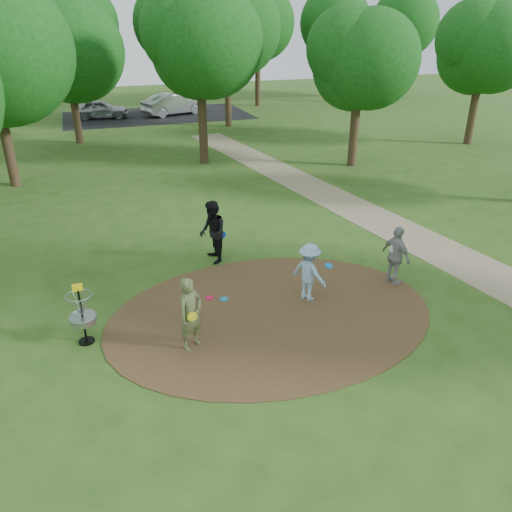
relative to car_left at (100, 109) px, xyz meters
name	(u,v)px	position (x,y,z in m)	size (l,w,h in m)	color
ground	(272,314)	(2.23, -30.00, -0.69)	(100.00, 100.00, 0.00)	#2D5119
dirt_clearing	(272,314)	(2.23, -30.00, -0.68)	(8.40, 8.40, 0.02)	#47301C
footpath	(434,248)	(8.73, -28.00, -0.68)	(2.00, 40.00, 0.01)	#8C7A5B
parking_lot	(158,115)	(4.23, 0.00, -0.69)	(14.00, 8.00, 0.01)	black
player_observer_with_disc	(191,314)	(0.02, -30.71, 0.19)	(0.76, 0.69, 1.75)	#59663B
player_throwing_with_disc	(309,272)	(3.43, -29.60, 0.11)	(1.18, 1.19, 1.59)	#98BDE2
player_walking_with_disc	(213,232)	(1.63, -26.53, 0.28)	(0.79, 0.95, 1.94)	black
player_waiting_with_disc	(396,256)	(6.06, -29.62, 0.17)	(0.58, 1.06, 1.72)	#9B9C9E
disc_ground_cyan	(224,299)	(1.28, -28.93, -0.66)	(0.22, 0.22, 0.02)	#1884C7
disc_ground_red	(210,298)	(0.93, -28.74, -0.66)	(0.22, 0.22, 0.02)	#CC143F
car_left	(100,109)	(0.00, 0.00, 0.00)	(1.63, 4.05, 1.38)	#9EA0A5
car_right	(174,104)	(5.52, -0.26, 0.12)	(1.71, 4.91, 1.62)	#9EA2A5
disc_golf_basket	(81,310)	(-2.27, -29.70, 0.18)	(0.63, 0.63, 1.54)	black
tree_ring	(210,66)	(3.27, -20.58, 4.52)	(36.85, 45.51, 9.13)	#332316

